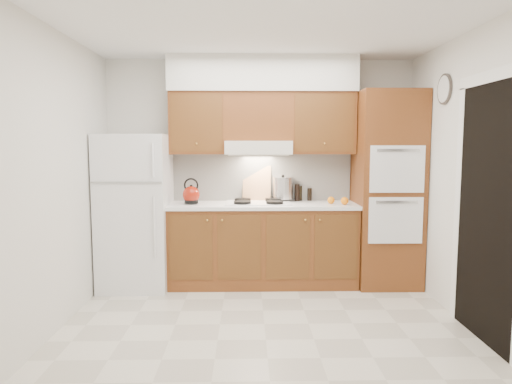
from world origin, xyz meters
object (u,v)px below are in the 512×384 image
at_px(fridge, 136,211).
at_px(stock_pot, 283,188).
at_px(kettle, 191,195).
at_px(oven_cabinet, 387,189).

distance_m(fridge, stock_pot, 1.71).
xyz_separation_m(fridge, kettle, (0.62, 0.02, 0.19)).
bearing_deg(kettle, stock_pot, 31.04).
height_order(oven_cabinet, stock_pot, oven_cabinet).
distance_m(oven_cabinet, kettle, 2.22).
relative_size(kettle, stock_pot, 0.78).
height_order(fridge, stock_pot, fridge).
relative_size(fridge, kettle, 8.90).
bearing_deg(fridge, stock_pot, 8.87).
xyz_separation_m(fridge, oven_cabinet, (2.85, 0.03, 0.24)).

